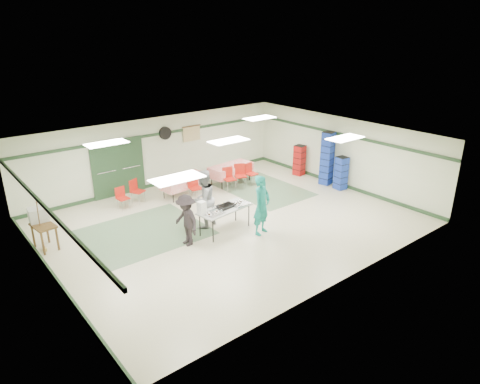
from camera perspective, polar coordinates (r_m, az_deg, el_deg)
floor at (r=13.88m, az=-1.42°, el=-3.92°), size 11.00×11.00×0.00m
ceiling at (r=12.97m, az=-1.53°, el=6.95°), size 11.00×11.00×0.00m
wall_back at (r=17.00m, az=-10.78°, el=5.31°), size 11.00×0.00×11.00m
wall_front at (r=10.44m, az=13.81°, el=-5.24°), size 11.00×0.00×11.00m
wall_left at (r=11.18m, az=-24.52°, el=-4.79°), size 0.00×9.00×9.00m
wall_right at (r=17.11m, az=13.37°, el=5.21°), size 0.00×9.00×9.00m
trim_back at (r=16.80m, az=-10.89°, el=7.59°), size 11.00×0.06×0.10m
baseboard_back at (r=17.36m, az=-10.45°, el=1.19°), size 11.00×0.06×0.12m
trim_left at (r=10.93m, az=-24.92°, el=-1.44°), size 0.06×9.00×0.10m
baseboard_left at (r=11.77m, az=-23.42°, el=-10.43°), size 0.06×9.00×0.12m
trim_right at (r=16.92m, az=13.50°, el=7.48°), size 0.06×9.00×0.10m
baseboard_right at (r=17.47m, az=12.95°, el=1.13°), size 0.06×9.00×0.12m
green_patch_a at (r=13.49m, az=-12.55°, el=-5.24°), size 3.50×3.00×0.01m
green_patch_b at (r=16.60m, az=3.09°, el=0.37°), size 2.50×3.50×0.01m
double_door_left at (r=16.17m, az=-17.45°, el=2.76°), size 0.90×0.06×2.10m
double_door_right at (r=16.51m, az=-14.41°, el=3.45°), size 0.90×0.06×2.10m
door_frame at (r=16.31m, az=-15.90°, el=3.09°), size 2.00×0.03×2.15m
wall_fan at (r=16.91m, az=-9.95°, el=7.74°), size 0.50×0.10×0.50m
scroll_banner at (r=17.55m, az=-6.47°, el=7.74°), size 0.80×0.02×0.60m
serving_table at (r=12.96m, az=-2.04°, el=-2.35°), size 1.85×0.94×0.76m
sheet_tray_right at (r=13.20m, az=-0.01°, el=-1.62°), size 0.60×0.49×0.02m
sheet_tray_mid at (r=12.99m, az=-2.40°, el=-2.03°), size 0.57×0.46×0.02m
sheet_tray_left at (r=12.59m, az=-3.45°, el=-2.84°), size 0.59×0.48×0.02m
baking_pan at (r=13.00m, az=-1.85°, el=-1.88°), size 0.56×0.39×0.08m
foam_box_stack at (r=12.49m, az=-5.13°, el=-2.15°), size 0.24×0.23×0.40m
volunteer_teal at (r=12.76m, az=2.91°, el=-1.76°), size 0.77×0.62×1.84m
volunteer_grey at (r=13.22m, az=-4.93°, el=-0.95°), size 1.06×0.93×1.85m
volunteer_dark at (r=12.23m, az=-7.19°, el=-3.76°), size 0.57×0.99×1.53m
dining_table_a at (r=17.08m, az=-1.23°, el=3.02°), size 1.90×0.99×0.77m
dining_table_b at (r=15.91m, az=-7.51°, el=1.45°), size 1.78×0.93×0.77m
chair_a at (r=16.66m, az=-0.02°, el=2.55°), size 0.57×0.57×0.92m
chair_b at (r=16.35m, az=-1.53°, el=2.11°), size 0.49×0.49×0.90m
chair_c at (r=16.99m, az=1.35°, el=2.77°), size 0.44×0.44×0.86m
chair_d at (r=15.51m, az=-6.12°, el=0.93°), size 0.46×0.46×0.90m
chair_loose_a at (r=15.58m, az=-13.73°, el=0.42°), size 0.53×0.53×0.86m
chair_loose_b at (r=15.19m, az=-15.51°, el=-0.50°), size 0.41×0.41×0.78m
crate_stack_blue_a at (r=16.85m, az=13.32°, el=2.46°), size 0.44×0.44×1.29m
crate_stack_red at (r=18.20m, az=7.92°, el=4.21°), size 0.46×0.46×1.28m
crate_stack_blue_b at (r=17.16m, az=11.53°, el=4.40°), size 0.48×0.48×2.12m
printer_table at (r=13.16m, az=-24.71°, el=-4.47°), size 0.60×0.84×0.74m
office_printer at (r=13.35m, az=-25.31°, el=-2.72°), size 0.53×0.47×0.39m
broom at (r=13.09m, az=-25.14°, el=-4.00°), size 0.06×0.24×1.46m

